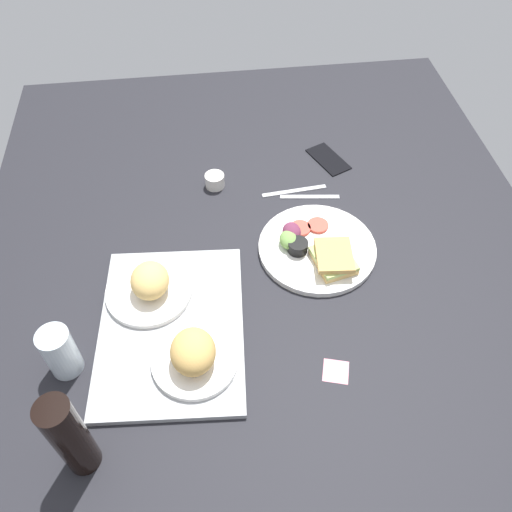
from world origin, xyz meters
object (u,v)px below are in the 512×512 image
Objects in this scene: bread_plate_far at (150,286)px; plate_with_salad at (316,248)px; knife at (294,191)px; cell_phone at (328,159)px; espresso_cup at (215,181)px; bread_plate_near at (194,355)px; soda_bottle at (70,437)px; serving_tray at (172,327)px; sticky_note at (336,371)px; fork at (310,196)px; drinking_glass at (60,352)px.

plate_with_salad is at bearing -77.93° from bread_plate_far.
cell_phone is (12.64, -12.82, 0.15)cm from knife.
bread_plate_near is at bearing 171.45° from espresso_cup.
espresso_cup is at bearing -22.43° from soda_bottle.
sticky_note is (-15.45, -35.43, -0.74)cm from serving_tray.
bread_plate_far is 1.22× the size of fork.
knife is (53.00, -31.34, -4.87)cm from bread_plate_near.
knife reaches higher than sticky_note.
serving_tray is 2.36× the size of bread_plate_near.
soda_bottle is at bearing 147.81° from serving_tray.
espresso_cup is 36.22cm from cell_phone.
cell_phone is at bearing -49.81° from bread_plate_far.
bread_plate_near reaches higher than espresso_cup.
sticky_note is (-25.38, -39.99, -4.51)cm from bread_plate_far.
soda_bottle reaches higher than fork.
fork is at bearing -6.64° from plate_with_salad.
serving_tray is 24.66cm from drinking_glass.
plate_with_salad is 20.83cm from fork.
sticky_note is at bearing 92.09° from fork.
sticky_note is at bearing -76.75° from soda_bottle.
plate_with_salad is 5.48× the size of espresso_cup.
plate_with_salad reaches higher than serving_tray.
bread_plate_near reaches higher than knife.
knife is at bearing -37.36° from soda_bottle.
bread_plate_near is at bearing 131.71° from plate_with_salad.
plate_with_salad is (29.35, -32.94, -3.50)cm from bread_plate_near.
drinking_glass is 59.39cm from sticky_note.
bread_plate_far reaches higher than plate_with_salad.
espresso_cup reaches higher than sticky_note.
plate_with_salad reaches higher than sticky_note.
plate_with_salad is (19.02, -37.91, 0.82)cm from serving_tray.
knife is at bearing -50.12° from drinking_glass.
bread_plate_near is 0.82× the size of soda_bottle.
cell_phone is at bearing -10.97° from sticky_note.
drinking_glass is at bearing 14.41° from soda_bottle.
bread_plate_far is at bearing 25.19° from bread_plate_near.
serving_tray is at bearing 25.70° from bread_plate_near.
soda_bottle is at bearing 47.55° from knife.
bread_plate_near is 3.41× the size of sticky_note.
espresso_cup reaches higher than serving_tray.
drinking_glass is 0.76× the size of fork.
soda_bottle is (-17.59, 22.55, 6.56)cm from bread_plate_near.
plate_with_salad reaches higher than espresso_cup.
serving_tray is 8.04× the size of espresso_cup.
drinking_glass is at bearing 146.17° from espresso_cup.
bread_plate_far is at bearing -18.98° from soda_bottle.
espresso_cup is 0.39× the size of cell_phone.
soda_bottle reaches higher than knife.
bread_plate_far is at bearing 40.68° from fork.
soda_bottle is 107.27cm from cell_phone.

